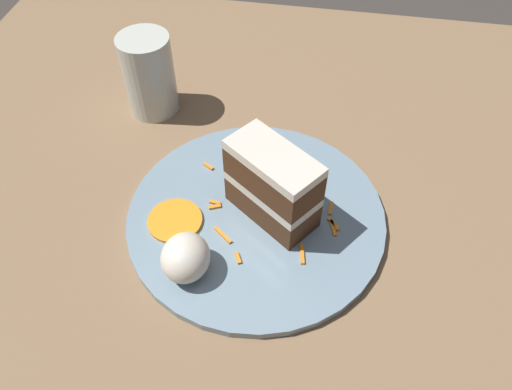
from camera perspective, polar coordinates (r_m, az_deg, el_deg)
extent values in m
plane|color=#38332D|center=(0.58, 2.53, -9.09)|extent=(6.00, 6.00, 0.00)
cube|color=#846647|center=(0.57, 2.58, -8.32)|extent=(1.08, 1.10, 0.03)
cylinder|color=gray|center=(0.58, 0.00, -2.43)|extent=(0.30, 0.30, 0.01)
cube|color=#4C2D19|center=(0.57, 1.84, -0.77)|extent=(0.10, 0.11, 0.04)
cube|color=silver|center=(0.55, 1.90, 0.79)|extent=(0.10, 0.11, 0.01)
cube|color=#4C2D19|center=(0.53, 1.96, 2.46)|extent=(0.10, 0.11, 0.04)
cube|color=silver|center=(0.51, 2.03, 4.23)|extent=(0.10, 0.11, 0.01)
ellipsoid|color=silver|center=(0.52, -8.07, -7.09)|extent=(0.06, 0.05, 0.05)
cylinder|color=orange|center=(0.58, -9.24, -2.89)|extent=(0.06, 0.06, 0.00)
cube|color=orange|center=(0.63, -5.47, 3.29)|extent=(0.01, 0.01, 0.00)
cube|color=orange|center=(0.59, 8.55, -1.53)|extent=(0.02, 0.01, 0.00)
cube|color=orange|center=(0.56, -3.80, -4.58)|extent=(0.02, 0.02, 0.00)
cube|color=orange|center=(0.57, 8.81, -3.75)|extent=(0.02, 0.01, 0.00)
cube|color=orange|center=(0.58, -4.73, -1.36)|extent=(0.01, 0.01, 0.00)
cube|color=orange|center=(0.57, 8.86, -3.33)|extent=(0.02, 0.02, 0.00)
cube|color=orange|center=(0.59, -4.70, -0.88)|extent=(0.01, 0.01, 0.00)
cube|color=orange|center=(0.54, -2.06, -7.21)|extent=(0.01, 0.01, 0.00)
cube|color=orange|center=(0.55, 5.29, -6.72)|extent=(0.03, 0.01, 0.00)
cylinder|color=beige|center=(0.71, -12.14, 13.27)|extent=(0.07, 0.07, 0.11)
cylinder|color=silver|center=(0.73, -11.67, 10.97)|extent=(0.06, 0.06, 0.04)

